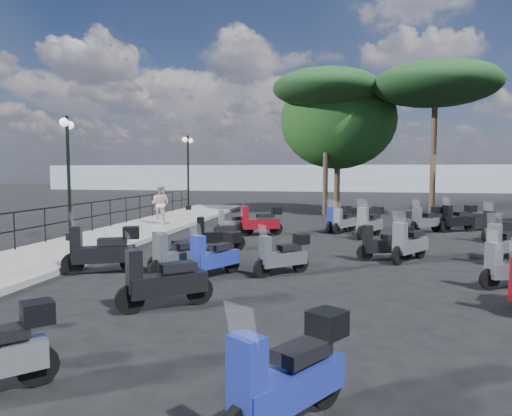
% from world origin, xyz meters
% --- Properties ---
extents(ground, '(120.00, 120.00, 0.00)m').
position_xyz_m(ground, '(0.00, 0.00, 0.00)').
color(ground, black).
rests_on(ground, ground).
extents(sidewalk, '(3.00, 30.00, 0.15)m').
position_xyz_m(sidewalk, '(-6.50, 3.00, 0.07)').
color(sidewalk, slate).
rests_on(sidewalk, ground).
extents(railing, '(0.04, 26.04, 1.10)m').
position_xyz_m(railing, '(-7.80, 2.80, 0.90)').
color(railing, black).
rests_on(railing, sidewalk).
extents(lamp_post_1, '(0.64, 1.11, 4.02)m').
position_xyz_m(lamp_post_1, '(-7.29, 2.69, 2.44)').
color(lamp_post_1, black).
rests_on(lamp_post_1, sidewalk).
extents(lamp_post_2, '(0.34, 1.25, 4.25)m').
position_xyz_m(lamp_post_2, '(-7.33, 14.33, 2.57)').
color(lamp_post_2, black).
rests_on(lamp_post_2, sidewalk).
extents(pedestrian_far, '(0.86, 0.69, 1.68)m').
position_xyz_m(pedestrian_far, '(-6.20, 7.55, 0.99)').
color(pedestrian_far, '#C0A4A8').
rests_on(pedestrian_far, sidewalk).
extents(scooter_1, '(1.43, 1.19, 1.40)m').
position_xyz_m(scooter_1, '(-1.61, -3.29, 0.49)').
color(scooter_1, black).
rests_on(scooter_1, ground).
extents(scooter_2, '(0.96, 1.47, 1.29)m').
position_xyz_m(scooter_2, '(-1.39, -0.77, 0.49)').
color(scooter_2, black).
rests_on(scooter_2, ground).
extents(scooter_3, '(1.73, 0.95, 1.46)m').
position_xyz_m(scooter_3, '(-4.08, -0.94, 0.55)').
color(scooter_3, black).
rests_on(scooter_3, ground).
extents(scooter_4, '(1.46, 0.71, 1.21)m').
position_xyz_m(scooter_4, '(-2.58, 5.77, 0.42)').
color(scooter_4, black).
rests_on(scooter_4, ground).
extents(scooter_5, '(1.67, 0.93, 1.41)m').
position_xyz_m(scooter_5, '(-1.57, 5.83, 0.53)').
color(scooter_5, black).
rests_on(scooter_5, ground).
extents(scooter_7, '(1.05, 1.28, 1.24)m').
position_xyz_m(scooter_7, '(-2.54, -0.27, 0.43)').
color(scooter_7, black).
rests_on(scooter_7, ground).
extents(scooter_8, '(0.98, 1.46, 1.32)m').
position_xyz_m(scooter_8, '(-2.26, -0.86, 0.46)').
color(scooter_8, black).
rests_on(scooter_8, ground).
extents(scooter_9, '(1.61, 0.73, 1.32)m').
position_xyz_m(scooter_9, '(-2.29, 2.50, 0.46)').
color(scooter_9, black).
rests_on(scooter_9, ground).
extents(scooter_10, '(0.99, 1.47, 1.30)m').
position_xyz_m(scooter_10, '(1.28, 7.56, 0.49)').
color(scooter_10, black).
rests_on(scooter_10, ground).
extents(scooter_12, '(1.09, 1.47, 1.34)m').
position_xyz_m(scooter_12, '(0.99, -6.58, 0.50)').
color(scooter_12, black).
rests_on(scooter_12, ground).
extents(scooter_13, '(1.21, 1.14, 1.21)m').
position_xyz_m(scooter_13, '(0.10, -0.28, 0.46)').
color(scooter_13, black).
rests_on(scooter_13, ground).
extents(scooter_14, '(1.10, 1.49, 1.39)m').
position_xyz_m(scooter_14, '(3.20, 1.88, 0.48)').
color(scooter_14, black).
rests_on(scooter_14, ground).
extents(scooter_15, '(1.51, 0.69, 1.23)m').
position_xyz_m(scooter_15, '(2.60, 1.92, 0.46)').
color(scooter_15, black).
rests_on(scooter_15, ground).
extents(scooter_16, '(0.96, 1.40, 1.24)m').
position_xyz_m(scooter_16, '(1.52, 7.25, 0.47)').
color(scooter_16, black).
rests_on(scooter_16, ground).
extents(scooter_19, '(1.45, 0.83, 1.24)m').
position_xyz_m(scooter_19, '(4.89, -0.59, 0.43)').
color(scooter_19, black).
rests_on(scooter_19, ground).
extents(scooter_20, '(1.10, 1.47, 1.34)m').
position_xyz_m(scooter_20, '(5.62, 2.38, 0.50)').
color(scooter_20, black).
rests_on(scooter_20, ground).
extents(scooter_21, '(1.04, 1.66, 1.44)m').
position_xyz_m(scooter_21, '(2.41, 6.06, 0.54)').
color(scooter_21, black).
rests_on(scooter_21, ground).
extents(scooter_22, '(1.54, 1.06, 1.37)m').
position_xyz_m(scooter_22, '(5.93, 8.38, 0.52)').
color(scooter_22, black).
rests_on(scooter_22, ground).
extents(scooter_27, '(1.37, 1.18, 1.36)m').
position_xyz_m(scooter_27, '(6.68, 6.16, 0.47)').
color(scooter_27, black).
rests_on(scooter_27, ground).
extents(scooter_28, '(1.36, 1.20, 1.32)m').
position_xyz_m(scooter_28, '(4.64, 7.84, 0.50)').
color(scooter_28, black).
rests_on(scooter_28, ground).
extents(broadleaf_tree, '(6.71, 6.71, 8.19)m').
position_xyz_m(broadleaf_tree, '(1.07, 16.48, 5.33)').
color(broadleaf_tree, '#38281E').
rests_on(broadleaf_tree, ground).
extents(pine_0, '(6.23, 6.23, 7.76)m').
position_xyz_m(pine_0, '(5.85, 13.56, 6.65)').
color(pine_0, '#38281E').
rests_on(pine_0, ground).
extents(pine_2, '(5.76, 5.76, 7.78)m').
position_xyz_m(pine_2, '(0.48, 14.28, 6.74)').
color(pine_2, '#38281E').
rests_on(pine_2, ground).
extents(distant_hills, '(70.00, 8.00, 3.00)m').
position_xyz_m(distant_hills, '(0.00, 45.00, 1.50)').
color(distant_hills, gray).
rests_on(distant_hills, ground).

